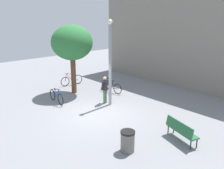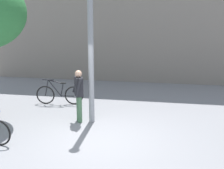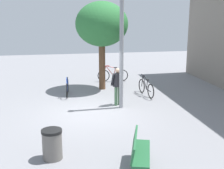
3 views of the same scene
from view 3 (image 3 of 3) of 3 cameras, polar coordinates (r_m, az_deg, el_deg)
name	(u,v)px [view 3 (image 3 of 3)]	position (r m, az deg, el deg)	size (l,w,h in m)	color
ground_plane	(90,113)	(12.52, -4.08, -5.40)	(36.00, 36.00, 0.00)	gray
lamppost	(122,46)	(12.66, 1.80, 7.27)	(0.28, 0.28, 4.95)	gray
person_by_lamppost	(118,84)	(13.32, 1.09, 0.12)	(0.47, 0.63, 1.67)	#47704C
park_bench	(138,150)	(8.16, 4.95, -12.06)	(1.67, 0.94, 0.92)	#236038
plaza_tree	(102,25)	(15.85, -1.93, 11.16)	(2.71, 2.71, 4.58)	brown
bicycle_red	(113,75)	(17.99, 0.14, 1.78)	(0.24, 1.81, 0.97)	black
bicycle_black	(146,88)	(15.09, 6.40, -0.62)	(1.80, 0.27, 0.97)	black
bicycle_blue	(67,88)	(15.21, -8.39, -0.57)	(1.81, 0.20, 0.97)	black
trash_bin	(52,144)	(8.84, -11.16, -10.94)	(0.58, 0.58, 0.87)	#66605B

